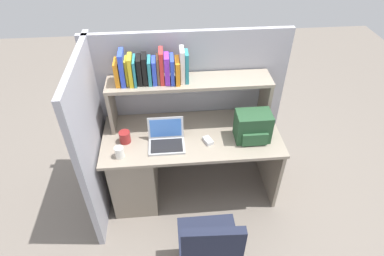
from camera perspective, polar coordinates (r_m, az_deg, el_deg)
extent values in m
plane|color=slate|center=(3.43, -0.07, -10.48)|extent=(8.00, 8.00, 0.00)
cube|color=gray|center=(2.92, -0.09, -1.42)|extent=(1.60, 0.70, 0.03)
cube|color=gray|center=(3.18, -10.07, -6.94)|extent=(0.40, 0.64, 0.70)
cube|color=gray|center=(3.31, 13.57, -5.38)|extent=(0.03, 0.64, 0.70)
cube|color=#9E9EA8|center=(3.18, -0.69, 3.88)|extent=(1.84, 0.05, 1.55)
cube|color=#9E9EA8|center=(2.91, -16.93, -2.08)|extent=(0.05, 1.06, 1.55)
cube|color=gray|center=(2.97, -14.03, 3.64)|extent=(0.03, 0.28, 0.42)
cube|color=gray|center=(3.06, 12.79, 5.01)|extent=(0.03, 0.28, 0.42)
cube|color=gray|center=(2.81, -0.45, 8.21)|extent=(1.44, 0.28, 0.03)
cube|color=orange|center=(2.78, -13.10, 9.57)|extent=(0.04, 0.16, 0.21)
cube|color=blue|center=(2.75, -12.23, 10.36)|extent=(0.04, 0.18, 0.29)
cube|color=yellow|center=(2.77, -11.47, 9.87)|extent=(0.02, 0.13, 0.22)
cube|color=yellow|center=(2.74, -10.82, 10.03)|extent=(0.03, 0.16, 0.25)
cube|color=teal|center=(2.75, -10.08, 9.92)|extent=(0.02, 0.18, 0.23)
cube|color=black|center=(2.75, -9.27, 10.10)|extent=(0.04, 0.15, 0.23)
cube|color=black|center=(2.75, -8.37, 10.31)|extent=(0.04, 0.15, 0.25)
cube|color=teal|center=(2.75, -7.50, 10.02)|extent=(0.03, 0.16, 0.22)
cube|color=blue|center=(2.74, -6.67, 10.02)|extent=(0.03, 0.14, 0.22)
cube|color=olive|center=(2.75, -6.03, 10.32)|extent=(0.02, 0.14, 0.23)
cube|color=red|center=(2.73, -5.41, 10.84)|extent=(0.03, 0.16, 0.29)
cube|color=purple|center=(2.73, -4.46, 10.41)|extent=(0.04, 0.14, 0.25)
cube|color=blue|center=(2.74, -3.54, 10.33)|extent=(0.03, 0.17, 0.22)
cube|color=orange|center=(2.74, -2.59, 10.10)|extent=(0.03, 0.18, 0.21)
cube|color=white|center=(2.73, -1.75, 11.06)|extent=(0.04, 0.15, 0.29)
cube|color=teal|center=(2.73, -0.97, 10.81)|extent=(0.03, 0.14, 0.27)
cube|color=#B7BABF|center=(2.79, -4.50, -3.16)|extent=(0.31, 0.22, 0.02)
cube|color=black|center=(2.78, -4.51, -3.13)|extent=(0.27, 0.17, 0.00)
cube|color=#B7BABF|center=(2.81, -4.68, 0.09)|extent=(0.31, 0.05, 0.20)
cube|color=#3F72CC|center=(2.80, -4.68, 0.00)|extent=(0.27, 0.03, 0.17)
cube|color=#264C2D|center=(2.84, 10.71, 0.34)|extent=(0.30, 0.20, 0.27)
cube|color=#2B5734|center=(2.80, 11.06, -1.96)|extent=(0.22, 0.04, 0.12)
cube|color=silver|center=(2.83, 2.84, -2.23)|extent=(0.09, 0.12, 0.03)
cylinder|color=white|center=(2.73, -12.75, -4.20)|extent=(0.08, 0.08, 0.10)
cylinder|color=maroon|center=(2.86, -11.80, -1.56)|extent=(0.10, 0.10, 0.11)
cube|color=#1E2338|center=(2.53, 2.94, -19.84)|extent=(0.44, 0.44, 0.08)
cube|color=#1E2338|center=(2.21, 3.63, -20.86)|extent=(0.40, 0.08, 0.44)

